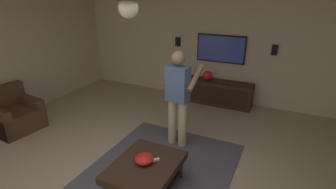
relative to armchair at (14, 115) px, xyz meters
The scene contains 12 objects.
wall_back_tv 4.56m from the armchair, 43.36° to the right, with size 0.10×7.30×2.75m, color #C6B299.
area_rug 3.13m from the armchair, 92.85° to the right, with size 2.85×2.02×0.01m, color #514C56.
armchair is the anchor object (origin of this frame).
coffee_table 3.13m from the armchair, 96.50° to the right, with size 1.00×0.80×0.40m.
media_console 4.25m from the armchair, 47.21° to the right, with size 0.45×1.70×0.55m.
tv 4.52m from the armchair, 44.92° to the right, with size 0.05×1.12×0.63m.
person_standing 3.23m from the armchair, 74.13° to the right, with size 0.58×0.58×1.64m.
bowl 3.11m from the armchair, 96.21° to the right, with size 0.25×0.25×0.11m, color red.
remote_white 3.20m from the armchair, 94.50° to the right, with size 0.15×0.04×0.02m, color white.
vase_round 4.12m from the armchair, 45.28° to the right, with size 0.22×0.22×0.22m, color red.
wall_speaker_left 5.40m from the armchair, 53.62° to the right, with size 0.06×0.12×0.22m, color black.
wall_speaker_right 3.89m from the armchair, 32.93° to the right, with size 0.06×0.12×0.22m, color black.
Camera 1 is at (-2.16, -1.56, 2.47)m, focal length 27.92 mm.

